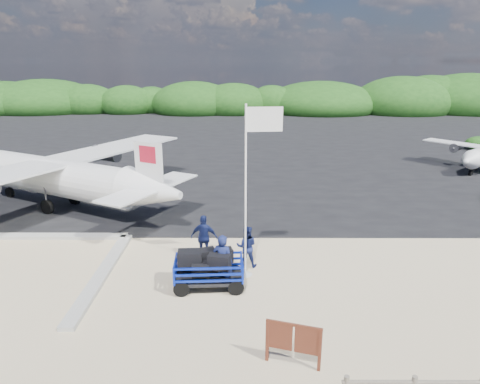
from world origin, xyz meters
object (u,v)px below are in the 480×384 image
object	(u,v)px
crew_b	(247,246)
aircraft_large	(395,155)
baggage_cart	(209,287)
flagpole	(245,274)
crew_c	(204,237)
crew_a	(223,261)
signboard	(292,365)
aircraft_small	(103,135)

from	to	relation	value
crew_b	aircraft_large	distance (m)	24.29
baggage_cart	crew_b	size ratio (longest dim) A/B	1.57
flagpole	crew_c	distance (m)	2.29
baggage_cart	aircraft_large	bearing A→B (deg)	54.35
crew_a	crew_c	bearing A→B (deg)	-55.68
flagpole	signboard	bearing A→B (deg)	-76.56
crew_a	aircraft_large	bearing A→B (deg)	-107.42
baggage_cart	crew_b	distance (m)	2.29
signboard	flagpole	bearing A→B (deg)	120.22
aircraft_small	crew_c	bearing A→B (deg)	73.56
crew_b	crew_c	distance (m)	1.80
crew_a	signboard	bearing A→B (deg)	130.49
crew_c	crew_b	bearing A→B (deg)	166.94
signboard	crew_b	xyz separation A→B (m)	(-1.14, 5.68, 0.82)
signboard	crew_b	world-z (taller)	crew_b
flagpole	crew_a	bearing A→B (deg)	-130.70
crew_b	signboard	bearing A→B (deg)	105.09
flagpole	crew_c	bearing A→B (deg)	140.69
aircraft_small	flagpole	bearing A→B (deg)	75.09
flagpole	aircraft_small	distance (m)	35.16
flagpole	crew_a	world-z (taller)	flagpole
flagpole	aircraft_small	size ratio (longest dim) A/B	0.85
flagpole	crew_b	size ratio (longest dim) A/B	3.82
aircraft_large	crew_c	bearing A→B (deg)	81.41
crew_c	aircraft_small	bearing A→B (deg)	-58.27
aircraft_large	aircraft_small	bearing A→B (deg)	7.18
crew_c	aircraft_small	distance (m)	33.28
flagpole	crew_a	xyz separation A→B (m)	(-0.80, -0.93, 0.99)
baggage_cart	crew_c	distance (m)	2.50
signboard	aircraft_small	distance (m)	40.18
crew_b	crew_c	xyz separation A→B (m)	(-1.68, 0.63, 0.10)
crew_b	aircraft_small	size ratio (longest dim) A/B	0.22
crew_b	aircraft_small	distance (m)	34.56
baggage_cart	crew_a	xyz separation A→B (m)	(0.48, 0.04, 0.99)
signboard	crew_b	distance (m)	5.85
baggage_cart	signboard	xyz separation A→B (m)	(2.47, -4.02, 0.00)
baggage_cart	crew_c	world-z (taller)	crew_c
crew_b	aircraft_large	xyz separation A→B (m)	(12.88, 20.58, -0.82)
crew_c	aircraft_small	world-z (taller)	crew_c
crew_b	crew_a	bearing A→B (deg)	66.04
signboard	crew_c	bearing A→B (deg)	130.80
signboard	aircraft_large	world-z (taller)	aircraft_large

